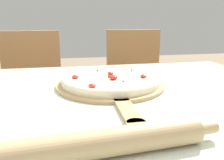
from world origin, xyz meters
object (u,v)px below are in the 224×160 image
chair_left (32,90)px  chair_right (135,85)px  pizza (110,79)px  rolling_pin (107,142)px  pizza_peel (111,86)px

chair_left → chair_right: 0.69m
pizza → rolling_pin: 0.45m
pizza_peel → chair_right: 0.83m
chair_right → pizza_peel: bearing=-110.1°
pizza → chair_right: bearing=67.0°
pizza_peel → chair_right: chair_right is taller
pizza → rolling_pin: bearing=-101.0°
pizza_peel → pizza: (-0.00, 0.02, 0.02)m
pizza_peel → chair_right: bearing=67.5°
pizza → chair_right: 0.82m
pizza_peel → rolling_pin: (-0.09, -0.42, 0.02)m
chair_right → pizza: bearing=-110.6°
pizza_peel → rolling_pin: bearing=-101.5°
rolling_pin → chair_right: (0.39, 1.16, -0.24)m
rolling_pin → chair_left: (-0.30, 1.16, -0.24)m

